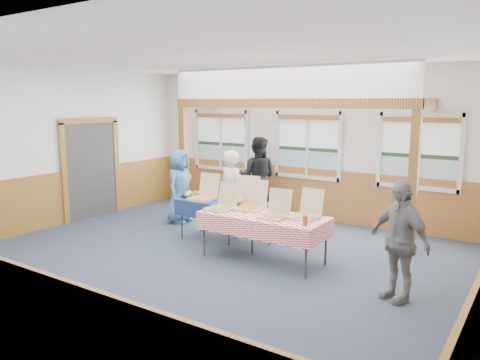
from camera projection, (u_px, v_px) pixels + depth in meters
name	position (u px, v px, depth m)	size (l,w,h in m)	color
floor	(211.00, 261.00, 7.47)	(8.00, 8.00, 0.00)	#2C3948
ceiling	(208.00, 56.00, 6.94)	(8.00, 8.00, 0.00)	white
wall_back	(309.00, 145.00, 10.07)	(8.00, 8.00, 0.00)	silver
wall_left	(52.00, 148.00, 9.40)	(8.00, 8.00, 0.00)	silver
wainscot_back	(307.00, 193.00, 10.23)	(7.98, 0.05, 1.10)	brown
wainscot_left	(56.00, 199.00, 9.56)	(0.05, 6.98, 1.10)	brown
cased_opening	(91.00, 170.00, 10.21)	(0.06, 1.30, 2.10)	#373737
window_left	(221.00, 137.00, 11.29)	(1.56, 0.10, 1.46)	silver
window_mid	(308.00, 141.00, 10.03)	(1.56, 0.10, 1.46)	silver
window_right	(419.00, 147.00, 8.76)	(1.56, 0.10, 1.46)	silver
post_left	(184.00, 161.00, 10.53)	(0.15, 0.15, 2.40)	#542712
post_right	(413.00, 182.00, 7.79)	(0.15, 0.15, 2.40)	#542712
cross_beam	(282.00, 103.00, 8.94)	(5.15, 0.18, 0.18)	#542712
table_left	(224.00, 204.00, 8.41)	(1.88, 1.28, 0.76)	#373737
table_right	(263.00, 218.00, 7.41)	(2.10, 1.07, 0.76)	#373737
pizza_box_a	(203.00, 196.00, 8.52)	(0.45, 0.54, 0.46)	#CBAD87
pizza_box_b	(245.00, 198.00, 8.34)	(0.51, 0.57, 0.44)	#CBAD87
pizza_box_c	(222.00, 206.00, 7.72)	(0.41, 0.50, 0.43)	#CBAD87
pizza_box_d	(251.00, 205.00, 7.75)	(0.51, 0.59, 0.46)	#CBAD87
pizza_box_e	(275.00, 214.00, 7.19)	(0.41, 0.49, 0.42)	#CBAD87
pizza_box_f	(305.00, 214.00, 7.15)	(0.45, 0.53, 0.44)	#CBAD87
veggie_tray	(192.00, 195.00, 8.81)	(0.42, 0.42, 0.10)	black
drink_glass	(305.00, 221.00, 6.72)	(0.07, 0.07, 0.15)	brown
woman_white	(232.00, 193.00, 8.78)	(0.60, 0.39, 1.64)	silver
woman_black	(258.00, 177.00, 10.28)	(0.86, 0.67, 1.77)	black
man_blue	(179.00, 186.00, 9.79)	(0.76, 0.49, 1.55)	teal
person_grey	(399.00, 241.00, 5.94)	(0.92, 0.38, 1.56)	slate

